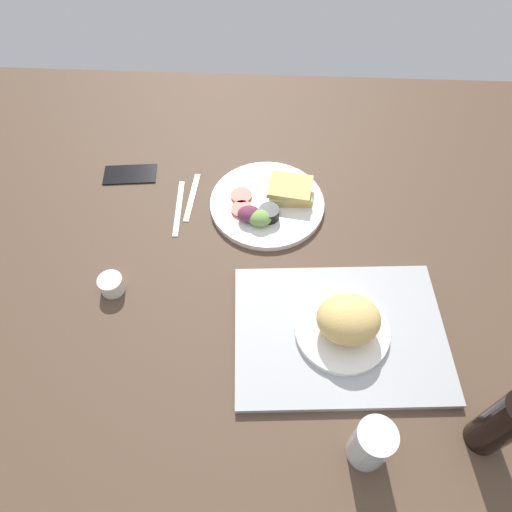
% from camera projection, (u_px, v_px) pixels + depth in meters
% --- Properties ---
extents(ground_plane, '(1.90, 1.50, 0.03)m').
position_uv_depth(ground_plane, '(265.00, 259.00, 1.14)').
color(ground_plane, '#4C3828').
extents(serving_tray, '(0.47, 0.36, 0.02)m').
position_uv_depth(serving_tray, '(340.00, 333.00, 1.00)').
color(serving_tray, '#9EA0A3').
rests_on(serving_tray, ground_plane).
extents(bread_plate_near, '(0.20, 0.20, 0.10)m').
position_uv_depth(bread_plate_near, '(346.00, 322.00, 0.95)').
color(bread_plate_near, white).
rests_on(bread_plate_near, serving_tray).
extents(plate_with_salad, '(0.30, 0.30, 0.05)m').
position_uv_depth(plate_with_salad, '(269.00, 203.00, 1.20)').
color(plate_with_salad, white).
rests_on(plate_with_salad, ground_plane).
extents(drinking_glass, '(0.07, 0.07, 0.12)m').
position_uv_depth(drinking_glass, '(371.00, 444.00, 0.81)').
color(drinking_glass, silver).
rests_on(drinking_glass, ground_plane).
extents(soda_bottle, '(0.06, 0.06, 0.18)m').
position_uv_depth(soda_bottle, '(501.00, 424.00, 0.80)').
color(soda_bottle, black).
rests_on(soda_bottle, ground_plane).
extents(espresso_cup, '(0.06, 0.06, 0.04)m').
position_uv_depth(espresso_cup, '(112.00, 284.00, 1.05)').
color(espresso_cup, silver).
rests_on(espresso_cup, ground_plane).
extents(fork, '(0.02, 0.17, 0.01)m').
position_uv_depth(fork, '(192.00, 197.00, 1.23)').
color(fork, '#B7B7BC').
rests_on(fork, ground_plane).
extents(knife, '(0.02, 0.19, 0.01)m').
position_uv_depth(knife, '(179.00, 208.00, 1.21)').
color(knife, '#B7B7BC').
rests_on(knife, ground_plane).
extents(cell_phone, '(0.15, 0.09, 0.01)m').
position_uv_depth(cell_phone, '(130.00, 174.00, 1.28)').
color(cell_phone, black).
rests_on(cell_phone, ground_plane).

